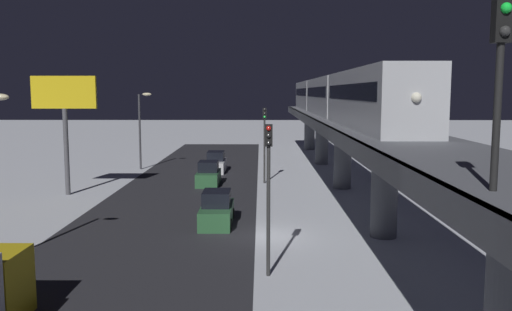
{
  "coord_description": "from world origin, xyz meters",
  "views": [
    {
      "loc": [
        0.14,
        27.9,
        7.7
      ],
      "look_at": [
        0.57,
        -21.29,
        1.84
      ],
      "focal_mm": 37.35,
      "sensor_mm": 36.0,
      "label": 1
    }
  ],
  "objects": [
    {
      "name": "elevated_railway",
      "position": [
        -6.35,
        -0.0,
        4.84
      ],
      "size": [
        5.0,
        101.77,
        5.61
      ],
      "color": "slate",
      "rests_on": "ground_plane"
    },
    {
      "name": "sedan_green_2",
      "position": [
        4.52,
        -16.14,
        0.8
      ],
      "size": [
        1.8,
        4.2,
        1.97
      ],
      "rotation": [
        0.0,
        0.0,
        3.14
      ],
      "color": "#2D6038",
      "rests_on": "ground_plane"
    },
    {
      "name": "rail_signal",
      "position": [
        -4.82,
        16.71,
        8.34
      ],
      "size": [
        0.36,
        0.41,
        4.0
      ],
      "color": "black",
      "rests_on": "elevated_railway"
    },
    {
      "name": "sedan_white_2",
      "position": [
        4.52,
        -23.53,
        0.8
      ],
      "size": [
        1.8,
        4.65,
        1.97
      ],
      "rotation": [
        0.0,
        0.0,
        3.14
      ],
      "color": "silver",
      "rests_on": "ground_plane"
    },
    {
      "name": "street_lamp_far",
      "position": [
        11.99,
        -25.0,
        4.81
      ],
      "size": [
        1.35,
        0.44,
        7.65
      ],
      "color": "#38383D",
      "rests_on": "ground_plane"
    },
    {
      "name": "commercial_billboard",
      "position": [
        14.71,
        -11.59,
        6.83
      ],
      "size": [
        4.8,
        0.36,
        8.9
      ],
      "color": "#4C4C51",
      "rests_on": "ground_plane"
    },
    {
      "name": "traffic_light_mid",
      "position": [
        -0.18,
        -16.84,
        4.2
      ],
      "size": [
        0.32,
        0.44,
        6.4
      ],
      "color": "#2D2D2D",
      "rests_on": "ground_plane"
    },
    {
      "name": "traffic_light_near",
      "position": [
        -0.18,
        6.2,
        4.2
      ],
      "size": [
        0.32,
        0.44,
        6.4
      ],
      "color": "#2D2D2D",
      "rests_on": "ground_plane"
    },
    {
      "name": "ground_plane",
      "position": [
        0.0,
        0.0,
        0.0
      ],
      "size": [
        240.0,
        240.0,
        0.0
      ],
      "primitive_type": "plane",
      "color": "silver"
    },
    {
      "name": "subway_train",
      "position": [
        -6.44,
        -22.4,
        7.39
      ],
      "size": [
        2.94,
        55.47,
        3.4
      ],
      "color": "#B7BABF",
      "rests_on": "elevated_railway"
    },
    {
      "name": "sedan_green",
      "position": [
        2.72,
        -2.7,
        0.78
      ],
      "size": [
        1.91,
        4.46,
        1.97
      ],
      "rotation": [
        0.0,
        0.0,
        3.14
      ],
      "color": "#2D6038",
      "rests_on": "ground_plane"
    },
    {
      "name": "avenue_asphalt",
      "position": [
        5.92,
        0.0,
        0.0
      ],
      "size": [
        11.0,
        101.77,
        0.01
      ],
      "primitive_type": "cube",
      "color": "#28282D",
      "rests_on": "ground_plane"
    }
  ]
}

